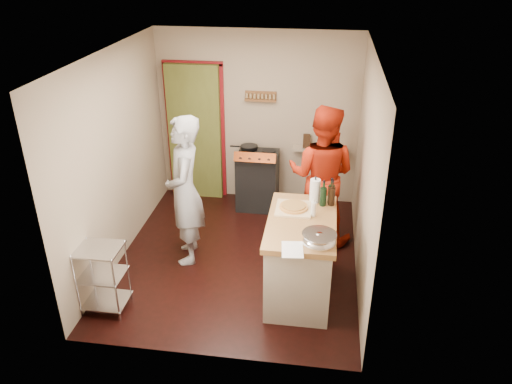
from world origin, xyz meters
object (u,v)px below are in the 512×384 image
at_px(island, 301,255).
at_px(person_red, 321,175).
at_px(person_stripe, 185,191).
at_px(wire_shelving, 102,275).
at_px(stove, 258,179).

xyz_separation_m(island, person_red, (0.18, 1.25, 0.44)).
distance_m(island, person_stripe, 1.61).
height_order(island, person_red, person_red).
xyz_separation_m(wire_shelving, island, (2.10, 0.59, 0.06)).
bearing_deg(person_stripe, person_red, 100.75).
bearing_deg(wire_shelving, person_red, 38.96).
relative_size(stove, wire_shelving, 1.26).
distance_m(stove, person_stripe, 1.73).
xyz_separation_m(stove, person_stripe, (-0.68, -1.50, 0.50)).
relative_size(stove, person_red, 0.53).
relative_size(wire_shelving, island, 0.58).
distance_m(wire_shelving, island, 2.19).
distance_m(stove, person_red, 1.32).
distance_m(stove, wire_shelving, 2.94).
bearing_deg(person_stripe, stove, 142.44).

